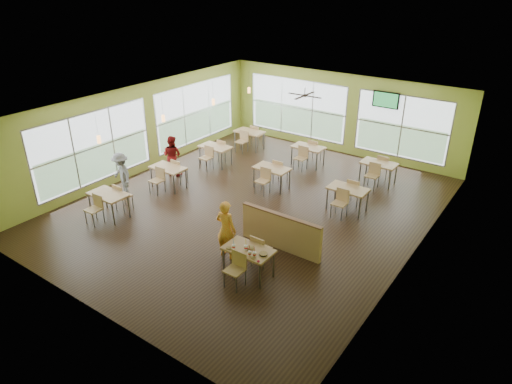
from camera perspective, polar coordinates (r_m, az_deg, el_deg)
room at (r=13.78m, az=-0.36°, el=4.08°), size 12.00×12.04×3.20m
window_bays at (r=17.64m, az=-1.56°, el=8.59°), size 9.24×10.24×2.38m
main_table at (r=11.03m, az=-0.96°, el=-7.64°), size 1.22×1.52×0.87m
half_wall_divider at (r=12.11m, az=3.11°, el=-4.96°), size 2.40×0.14×1.04m
dining_tables at (r=16.01m, az=0.16°, el=3.53°), size 6.92×8.72×0.87m
pendant_lights at (r=15.95m, az=-8.46°, el=10.10°), size 0.11×7.31×0.86m
ceiling_fan at (r=15.79m, az=6.11°, el=11.92°), size 1.25×1.25×0.29m
tv_backwall at (r=17.77m, az=15.92°, el=11.02°), size 1.00×0.07×0.60m
man_plaid at (r=11.66m, az=-3.76°, el=-4.70°), size 0.60×0.41×1.61m
patron_maroon at (r=16.75m, az=-10.45°, el=4.51°), size 0.82×0.70×1.47m
patron_grey at (r=15.55m, az=-16.46°, el=2.14°), size 1.06×0.78×1.48m
cup_blue at (r=10.95m, az=-2.81°, el=-6.83°), size 0.08×0.08×0.31m
cup_yellow at (r=10.90m, az=-1.27°, el=-6.94°), size 0.09×0.09×0.34m
cup_red_near at (r=10.70m, az=-0.78°, el=-7.66°), size 0.09×0.09×0.31m
cup_red_far at (r=10.66m, az=-0.20°, el=-7.77°), size 0.09×0.09×0.32m
food_basket at (r=10.73m, az=0.92°, el=-7.76°), size 0.21×0.21×0.05m
ketchup_cup at (r=10.51m, az=0.30°, el=-8.66°), size 0.06×0.06×0.03m
wrapper_left at (r=10.99m, az=-3.44°, el=-6.96°), size 0.19×0.19×0.04m
wrapper_mid at (r=10.97m, az=-0.69°, el=-6.97°), size 0.21×0.20×0.05m
wrapper_right at (r=10.63m, az=-0.38°, el=-8.22°), size 0.14×0.13×0.03m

